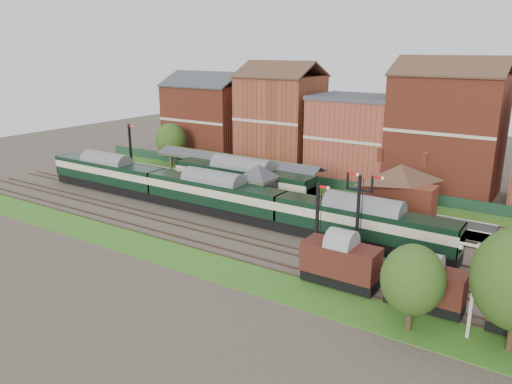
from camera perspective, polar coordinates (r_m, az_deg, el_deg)
The scene contains 20 objects.
ground at distance 56.55m, azimuth 0.98°, elevation -3.78°, with size 160.00×160.00×0.00m, color #473D33.
grass_back at distance 69.90m, azimuth 8.07°, elevation 0.01°, with size 90.00×4.50×0.06m, color #2D6619.
grass_front at distance 47.59m, azimuth -6.91°, elevation -7.84°, with size 90.00×5.00×0.06m, color #2D6619.
fence at distance 71.46m, azimuth 8.80°, elevation 0.94°, with size 90.00×0.12×1.50m, color #193823.
platform at distance 66.77m, azimuth 1.88°, elevation -0.18°, with size 55.00×3.40×1.00m, color #2D2D2D.
signal_box at distance 59.72m, azimuth 0.25°, elevation 0.53°, with size 5.40×5.40×6.00m.
brick_hut at distance 56.51m, azimuth 7.05°, elevation -2.64°, with size 3.20×2.64×2.94m.
station_building at distance 59.05m, azimuth 16.08°, elevation 0.47°, with size 8.10×8.10×5.90m.
canopy at distance 68.99m, azimuth -2.33°, elevation 3.85°, with size 26.00×3.89×4.08m.
semaphore_bracket at distance 47.74m, azimuth 11.62°, elevation -2.06°, with size 3.60×0.25×8.18m.
semaphore_platform_end at distance 80.30m, azimuth -14.16°, elevation 4.82°, with size 1.23×0.25×8.00m.
semaphore_siding at distance 44.76m, azimuth 7.00°, elevation -3.73°, with size 1.23×0.25×8.00m.
yard_lamp at distance 36.95m, azimuth 23.64°, elevation -9.78°, with size 2.60×0.22×7.00m.
town_backdrop at distance 76.49m, azimuth 11.12°, elevation 6.63°, with size 69.00×10.00×16.00m.
dmu_train at distance 59.78m, azimuth -4.88°, elevation -0.17°, with size 56.58×2.97×4.35m.
platform_railcar at distance 64.93m, azimuth -1.55°, elevation 1.38°, with size 20.31×3.20×4.68m.
goods_van_a at distance 42.54m, azimuth 9.65°, elevation -7.81°, with size 6.34×2.75×3.84m.
goods_van_b at distance 40.62m, azimuth 18.83°, elevation -9.98°, with size 5.76×2.49×3.49m.
tree_far at distance 36.60m, azimuth 17.46°, elevation -9.56°, with size 4.40×4.40×6.43m.
tree_back at distance 84.91m, azimuth -9.72°, elevation 5.85°, with size 4.99×4.99×7.29m.
Camera 1 is at (28.59, -44.80, 19.32)m, focal length 35.00 mm.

